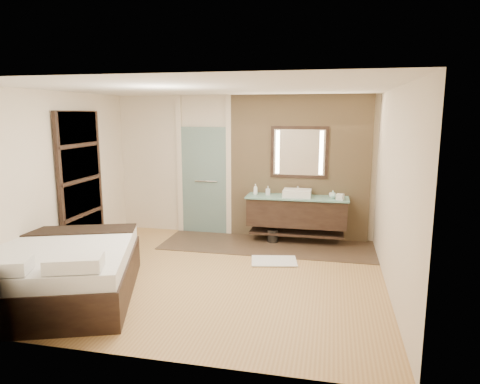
% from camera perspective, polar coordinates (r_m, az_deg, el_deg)
% --- Properties ---
extents(floor, '(5.00, 5.00, 0.00)m').
position_cam_1_polar(floor, '(6.47, -3.94, -10.96)').
color(floor, '#A37544').
rests_on(floor, ground).
extents(tile_strip, '(3.80, 1.30, 0.01)m').
position_cam_1_polar(tile_strip, '(7.83, 3.61, -7.07)').
color(tile_strip, '#3D2E21').
rests_on(tile_strip, floor).
extents(stone_wall, '(2.60, 0.08, 2.70)m').
position_cam_1_polar(stone_wall, '(8.08, 7.88, 3.18)').
color(stone_wall, tan).
rests_on(stone_wall, floor).
extents(vanity, '(1.85, 0.55, 0.88)m').
position_cam_1_polar(vanity, '(7.92, 7.58, -2.61)').
color(vanity, black).
rests_on(vanity, stone_wall).
extents(mirror_unit, '(1.06, 0.04, 0.96)m').
position_cam_1_polar(mirror_unit, '(7.99, 7.91, 5.26)').
color(mirror_unit, black).
rests_on(mirror_unit, stone_wall).
extents(frosted_door, '(1.10, 0.12, 2.70)m').
position_cam_1_polar(frosted_door, '(8.44, -4.78, 2.14)').
color(frosted_door, '#9DC6BF').
rests_on(frosted_door, floor).
extents(shoji_partition, '(0.06, 1.20, 2.40)m').
position_cam_1_polar(shoji_partition, '(7.68, -20.42, 1.19)').
color(shoji_partition, black).
rests_on(shoji_partition, floor).
extents(bed, '(2.36, 2.62, 0.83)m').
position_cam_1_polar(bed, '(6.05, -22.60, -9.83)').
color(bed, black).
rests_on(bed, floor).
extents(bath_mat, '(0.80, 0.62, 0.02)m').
position_cam_1_polar(bath_mat, '(6.99, 4.56, -9.16)').
color(bath_mat, silver).
rests_on(bath_mat, floor).
extents(waste_bin, '(0.26, 0.26, 0.25)m').
position_cam_1_polar(waste_bin, '(7.96, 4.39, -5.89)').
color(waste_bin, black).
rests_on(waste_bin, floor).
extents(tissue_box, '(0.15, 0.15, 0.10)m').
position_cam_1_polar(tissue_box, '(7.70, 13.20, -0.63)').
color(tissue_box, silver).
rests_on(tissue_box, vanity).
extents(soap_bottle_a, '(0.09, 0.09, 0.20)m').
position_cam_1_polar(soap_bottle_a, '(7.97, 2.08, 0.37)').
color(soap_bottle_a, white).
rests_on(soap_bottle_a, vanity).
extents(soap_bottle_b, '(0.08, 0.08, 0.17)m').
position_cam_1_polar(soap_bottle_b, '(7.94, 3.74, 0.21)').
color(soap_bottle_b, '#B2B2B2').
rests_on(soap_bottle_b, vanity).
extents(soap_bottle_c, '(0.12, 0.12, 0.14)m').
position_cam_1_polar(soap_bottle_c, '(7.82, 12.28, -0.30)').
color(soap_bottle_c, '#BBEBE5').
rests_on(soap_bottle_c, vanity).
extents(cup, '(0.14, 0.14, 0.09)m').
position_cam_1_polar(cup, '(7.84, 12.20, -0.43)').
color(cup, silver).
rests_on(cup, vanity).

